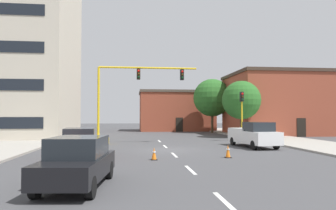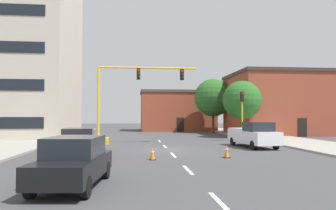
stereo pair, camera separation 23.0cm
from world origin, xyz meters
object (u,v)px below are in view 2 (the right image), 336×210
Objects in this scene: sedan_black_mid_left at (74,161)px; traffic_cone_roadside_a at (152,154)px; sedan_red_near_left at (78,142)px; traffic_cone_roadside_b at (227,151)px; traffic_light_pole_right at (242,105)px; tree_right_mid at (242,100)px; traffic_signal_gantry at (113,118)px; tree_right_far at (213,98)px; pickup_truck_white at (253,135)px.

sedan_black_mid_left is 6.65× the size of traffic_cone_roadside_a.
sedan_red_near_left reaches higher than traffic_cone_roadside_b.
traffic_light_pole_right is at bearing 36.94° from sedan_red_near_left.
tree_right_mid reaches higher than traffic_light_pole_right.
traffic_light_pole_right reaches higher than sedan_red_near_left.
traffic_signal_gantry is 21.56m from tree_right_far.
sedan_black_mid_left is 10.17m from traffic_cone_roadside_b.
tree_right_far is 10.45m from tree_right_mid.
traffic_cone_roadside_b is at bearing -113.53° from traffic_light_pole_right.
traffic_cone_roadside_b is (-6.65, -16.26, -3.86)m from tree_right_mid.
tree_right_far is (13.25, 16.77, 2.82)m from traffic_signal_gantry.
traffic_signal_gantry is 13.68× the size of traffic_cone_roadside_a.
tree_right_far is 1.68× the size of sedan_black_mid_left.
tree_right_far reaches higher than traffic_light_pole_right.
pickup_truck_white is at bearing 20.51° from sedan_red_near_left.
pickup_truck_white reaches higher than traffic_cone_roadside_a.
sedan_black_mid_left is (-11.39, -12.65, -0.09)m from pickup_truck_white.
traffic_cone_roadside_a is (-8.28, -6.24, -0.63)m from pickup_truck_white.
traffic_light_pole_right is 22.24m from sedan_black_mid_left.
sedan_black_mid_left is at bearing -124.36° from traffic_light_pole_right.
traffic_signal_gantry is 11.97m from pickup_truck_white.
traffic_cone_roadside_b is at bearing -102.59° from tree_right_far.
traffic_cone_roadside_a is 4.42m from traffic_cone_roadside_b.
traffic_light_pole_right is at bearing 51.63° from traffic_cone_roadside_a.
traffic_signal_gantry reaches higher than tree_right_mid.
traffic_signal_gantry is 16.78m from sedan_black_mid_left.
sedan_red_near_left is at bearing -143.06° from traffic_light_pole_right.
traffic_light_pole_right is 12.80m from traffic_cone_roadside_b.
pickup_truck_white is 7.94× the size of traffic_cone_roadside_a.
traffic_cone_roadside_b is (7.30, -9.88, -1.89)m from traffic_signal_gantry.
traffic_light_pole_right reaches higher than traffic_cone_roadside_b.
traffic_cone_roadside_a is at bearing -143.00° from pickup_truck_white.
traffic_light_pole_right is 0.75× the size of tree_right_mid.
traffic_light_pole_right reaches higher than pickup_truck_white.
sedan_black_mid_left is (1.23, -7.93, 0.00)m from sedan_red_near_left.
traffic_cone_roadside_a is (-9.36, -11.82, -3.18)m from traffic_light_pole_right.
tree_right_mid reaches higher than pickup_truck_white.
traffic_cone_roadside_b is at bearing -123.78° from pickup_truck_white.
tree_right_mid is at bearing 58.51° from sedan_black_mid_left.
pickup_truck_white reaches higher than sedan_black_mid_left.
traffic_light_pole_right is 6.11× the size of traffic_cone_roadside_b.
traffic_cone_roadside_b is at bearing -53.53° from traffic_signal_gantry.
tree_right_mid is at bearing 67.76° from traffic_cone_roadside_b.
pickup_truck_white is 13.47m from sedan_red_near_left.
sedan_black_mid_left is (-13.46, -33.50, -4.21)m from tree_right_far.
tree_right_mid reaches higher than traffic_cone_roadside_a.
traffic_signal_gantry reaches higher than sedan_red_near_left.
tree_right_mid is 21.87m from sedan_red_near_left.
traffic_signal_gantry is 1.22× the size of tree_right_far.
tree_right_mid is at bearing 24.59° from traffic_signal_gantry.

